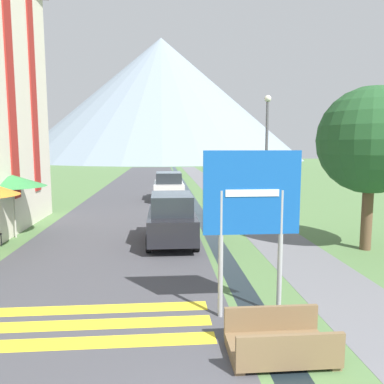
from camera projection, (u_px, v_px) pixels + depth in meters
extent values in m
plane|color=#517542|center=(174.00, 202.00, 23.43)|extent=(160.00, 160.00, 0.00)
cube|color=#424247|center=(142.00, 186.00, 33.12)|extent=(6.40, 60.00, 0.01)
cube|color=slate|center=(210.00, 185.00, 33.61)|extent=(2.20, 60.00, 0.01)
cube|color=black|center=(184.00, 186.00, 33.42)|extent=(0.60, 60.00, 0.00)
cube|color=yellow|center=(64.00, 344.00, 6.65)|extent=(5.44, 0.44, 0.01)
cube|color=yellow|center=(73.00, 325.00, 7.34)|extent=(5.44, 0.44, 0.01)
cube|color=yellow|center=(81.00, 310.00, 8.03)|extent=(5.44, 0.44, 0.01)
cone|color=gray|center=(162.00, 100.00, 98.82)|extent=(73.52, 73.52, 31.47)
cube|color=maroon|center=(11.00, 85.00, 14.29)|extent=(0.06, 0.70, 8.71)
cube|color=maroon|center=(34.00, 95.00, 16.84)|extent=(0.06, 0.70, 8.71)
cylinder|color=#9E9EA3|center=(221.00, 255.00, 7.57)|extent=(0.10, 0.10, 2.62)
cylinder|color=#9E9EA3|center=(280.00, 253.00, 7.67)|extent=(0.10, 0.10, 2.62)
cube|color=#1451AD|center=(252.00, 193.00, 7.45)|extent=(1.96, 0.05, 1.68)
cube|color=white|center=(252.00, 193.00, 7.42)|extent=(1.08, 0.02, 0.14)
cube|color=brown|center=(280.00, 348.00, 6.25)|extent=(1.70, 1.10, 0.12)
cube|color=brown|center=(290.00, 348.00, 5.71)|extent=(1.70, 0.08, 0.45)
cube|color=brown|center=(271.00, 318.00, 6.72)|extent=(1.70, 0.08, 0.45)
cube|color=brown|center=(234.00, 356.00, 6.20)|extent=(0.16, 0.99, 0.08)
cube|color=brown|center=(324.00, 352.00, 6.32)|extent=(0.16, 0.99, 0.08)
cube|color=black|center=(172.00, 223.00, 13.53)|extent=(1.67, 3.83, 0.84)
cube|color=#23282D|center=(172.00, 203.00, 13.25)|extent=(1.42, 2.10, 0.68)
cylinder|color=black|center=(151.00, 228.00, 14.69)|extent=(0.18, 0.60, 0.60)
cylinder|color=black|center=(191.00, 227.00, 14.82)|extent=(0.18, 0.60, 0.60)
cylinder|color=black|center=(149.00, 244.00, 12.34)|extent=(0.18, 0.60, 0.60)
cylinder|color=black|center=(197.00, 243.00, 12.47)|extent=(0.18, 0.60, 0.60)
cube|color=silver|center=(169.00, 189.00, 24.51)|extent=(1.89, 4.13, 0.84)
cube|color=#23282D|center=(169.00, 178.00, 24.21)|extent=(1.60, 2.27, 0.68)
cylinder|color=black|center=(155.00, 193.00, 25.76)|extent=(0.18, 0.60, 0.60)
cylinder|color=black|center=(181.00, 193.00, 25.90)|extent=(0.18, 0.60, 0.60)
cylinder|color=black|center=(155.00, 198.00, 23.22)|extent=(0.18, 0.60, 0.60)
cylinder|color=black|center=(184.00, 198.00, 23.36)|extent=(0.18, 0.60, 0.60)
cylinder|color=black|center=(1.00, 240.00, 13.11)|extent=(0.03, 0.03, 0.45)
cylinder|color=#B7B2A8|center=(14.00, 208.00, 14.26)|extent=(0.06, 0.06, 2.30)
cone|color=#338442|center=(13.00, 181.00, 14.14)|extent=(2.44, 2.44, 0.44)
cylinder|color=#515156|center=(266.00, 167.00, 15.58)|extent=(0.12, 0.12, 5.30)
sphere|color=silver|center=(268.00, 99.00, 15.25)|extent=(0.28, 0.28, 0.28)
cylinder|color=brown|center=(367.00, 218.00, 12.62)|extent=(0.36, 0.36, 2.19)
sphere|color=#235128|center=(371.00, 140.00, 12.30)|extent=(3.52, 3.52, 3.52)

